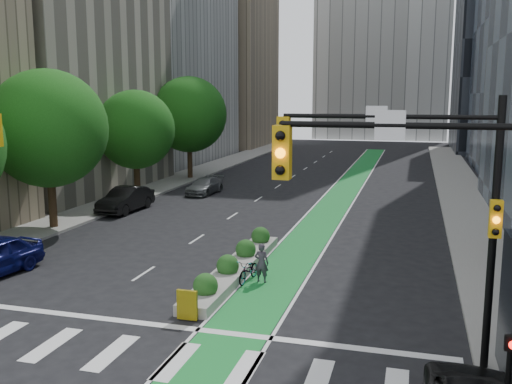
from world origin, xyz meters
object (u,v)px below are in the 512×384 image
Objects in this scene: parked_car_left_mid at (126,199)px; median_planter at (236,265)px; parked_car_left_far at (205,186)px; bicycle at (249,270)px; cyclist at (262,263)px.

median_planter is at bearing -41.88° from parked_car_left_mid.
parked_car_left_mid is 1.13× the size of parked_car_left_far.
cyclist reaches higher than bicycle.
median_planter is 1.14m from bicycle.
median_planter is 2.44× the size of parked_car_left_far.
median_planter is 1.59m from cyclist.
median_planter is at bearing 141.47° from bicycle.
cyclist is at bearing -59.44° from parked_car_left_far.
bicycle is at bearing -60.77° from parked_car_left_far.
cyclist is at bearing -30.08° from median_planter.
cyclist is at bearing -40.57° from parked_car_left_mid.
parked_car_left_far is (-9.00, 18.84, 0.15)m from bicycle.
cyclist reaches higher than parked_car_left_mid.
cyclist is (0.53, 0.04, 0.33)m from bicycle.
bicycle is 20.88m from parked_car_left_far.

